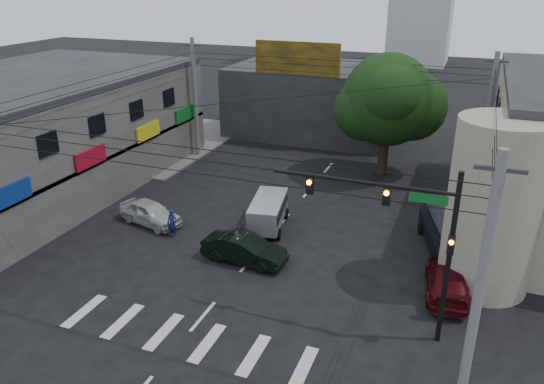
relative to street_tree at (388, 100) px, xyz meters
The scene contains 17 objects.
ground 18.30m from the street_tree, 103.24° to the right, with size 160.00×160.00×0.00m, color black.
sidewalk_far_left 22.67m from the street_tree, behind, with size 16.00×16.00×0.15m, color #514F4C.
building_left 24.68m from the street_tree, 153.43° to the right, with size 14.00×24.00×7.00m, color #43413E.
corner_column 14.84m from the street_tree, 61.70° to the right, with size 4.00×4.00×8.00m, color gray.
building_far 12.29m from the street_tree, 131.63° to the left, with size 14.00×10.00×6.00m, color #232326.
billboard 9.17m from the street_tree, 152.86° to the left, with size 7.00×0.30×2.60m, color olive.
street_tree is the anchor object (origin of this frame).
traffic_gantry 18.42m from the street_tree, 78.01° to the right, with size 7.10×0.35×7.20m.
utility_pole_near_right 22.48m from the street_tree, 73.18° to the right, with size 0.32×0.32×9.20m, color #59595B.
utility_pole_far_left 14.56m from the street_tree, behind, with size 0.32×0.32×9.20m, color #59595B.
utility_pole_far_right 6.63m from the street_tree, ahead, with size 0.32×0.32×9.20m, color #59595B.
dark_sedan 16.36m from the street_tree, 105.66° to the right, with size 4.43×1.81×1.43m, color black.
white_compact 17.77m from the street_tree, 130.58° to the right, with size 4.35×2.59×1.39m, color #B3B2AF.
maroon_sedan 16.15m from the street_tree, 68.87° to the right, with size 2.40×4.86×1.36m, color #42090C.
silver_minivan 12.76m from the street_tree, 112.48° to the right, with size 2.42×4.27×1.73m, color #95969C, non-canonical shape.
navy_van 12.17m from the street_tree, 62.65° to the right, with size 3.41×5.66×2.12m, color black, non-canonical shape.
traffic_officer 17.31m from the street_tree, 122.87° to the right, with size 0.61×0.42×1.61m, color #171E51.
Camera 1 is at (9.56, -19.54, 13.62)m, focal length 35.00 mm.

